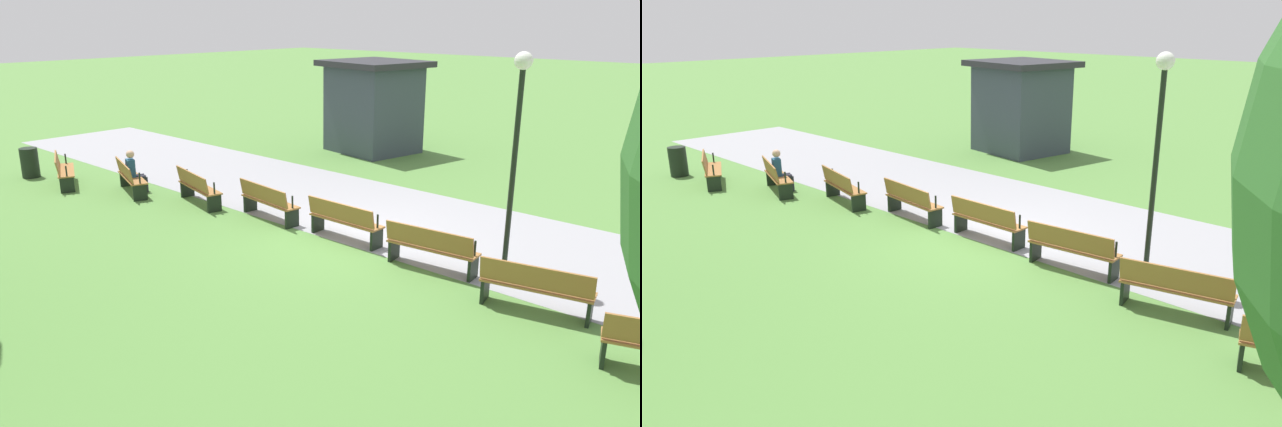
{
  "view_description": "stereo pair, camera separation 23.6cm",
  "coord_description": "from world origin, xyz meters",
  "views": [
    {
      "loc": [
        8.36,
        -9.83,
        4.7
      ],
      "look_at": [
        0.0,
        -0.83,
        0.8
      ],
      "focal_mm": 35.12,
      "sensor_mm": 36.0,
      "label": 1
    },
    {
      "loc": [
        8.53,
        -9.66,
        4.7
      ],
      "look_at": [
        0.0,
        -0.83,
        0.8
      ],
      "focal_mm": 35.12,
      "sensor_mm": 36.0,
      "label": 2
    }
  ],
  "objects": [
    {
      "name": "lamp_post",
      "position": [
        3.43,
        0.62,
        2.85
      ],
      "size": [
        0.32,
        0.32,
        4.11
      ],
      "color": "black",
      "rests_on": "ground"
    },
    {
      "name": "path_paving",
      "position": [
        0.0,
        2.11,
        0.0
      ],
      "size": [
        32.68,
        4.69,
        0.01
      ],
      "primitive_type": "cube",
      "color": "#939399",
      "rests_on": "ground"
    },
    {
      "name": "bench_5",
      "position": [
        2.3,
        -0.2,
        0.47
      ],
      "size": [
        1.84,
        0.67,
        0.89
      ],
      "rotation": [
        0.0,
        0.0,
        0.11
      ],
      "color": "#996633",
      "rests_on": "ground"
    },
    {
      "name": "bench_3",
      "position": [
        -2.3,
        -0.2,
        0.47
      ],
      "size": [
        1.84,
        0.67,
        0.89
      ],
      "rotation": [
        0.0,
        0.0,
        -0.11
      ],
      "color": "#996633",
      "rests_on": "ground"
    },
    {
      "name": "bench_6",
      "position": [
        4.57,
        -0.57,
        0.47
      ],
      "size": [
        1.86,
        0.86,
        0.89
      ],
      "rotation": [
        0.0,
        0.0,
        0.22
      ],
      "color": "#996633",
      "rests_on": "ground"
    },
    {
      "name": "kiosk",
      "position": [
        -5.43,
        7.79,
        1.64
      ],
      "size": [
        3.62,
        3.4,
        3.19
      ],
      "rotation": [
        0.0,
        0.0,
        -0.17
      ],
      "color": "#38424C",
      "rests_on": "ground"
    },
    {
      "name": "bench_0",
      "position": [
        -8.92,
        -2.06,
        0.47
      ],
      "size": [
        1.83,
        1.2,
        0.89
      ],
      "rotation": [
        0.0,
        0.0,
        -0.44
      ],
      "color": "#996633",
      "rests_on": "ground"
    },
    {
      "name": "ground_plane",
      "position": [
        0.0,
        0.0,
        0.0
      ],
      "size": [
        120.0,
        120.0,
        0.0
      ],
      "primitive_type": "plane",
      "color": "#54843D"
    },
    {
      "name": "bench_1",
      "position": [
        -6.79,
        -1.2,
        0.47
      ],
      "size": [
        1.86,
        1.03,
        0.89
      ],
      "rotation": [
        0.0,
        0.0,
        -0.33
      ],
      "color": "#996633",
      "rests_on": "ground"
    },
    {
      "name": "person_seated",
      "position": [
        -6.76,
        -1.05,
        0.64
      ],
      "size": [
        0.46,
        0.59,
        1.2
      ],
      "rotation": [
        0.0,
        0.0,
        -0.33
      ],
      "color": "navy",
      "rests_on": "ground"
    },
    {
      "name": "trash_bin",
      "position": [
        -10.63,
        -2.28,
        0.45
      ],
      "size": [
        0.52,
        0.52,
        0.89
      ],
      "primitive_type": "cylinder",
      "color": "black",
      "rests_on": "ground"
    },
    {
      "name": "bench_4",
      "position": [
        0.0,
        -0.07,
        0.47
      ],
      "size": [
        1.8,
        0.47,
        0.89
      ],
      "color": "#996633",
      "rests_on": "ground"
    },
    {
      "name": "bench_2",
      "position": [
        -4.57,
        -0.57,
        0.47
      ],
      "size": [
        1.86,
        0.86,
        0.89
      ],
      "rotation": [
        0.0,
        0.0,
        -0.22
      ],
      "color": "#996633",
      "rests_on": "ground"
    }
  ]
}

